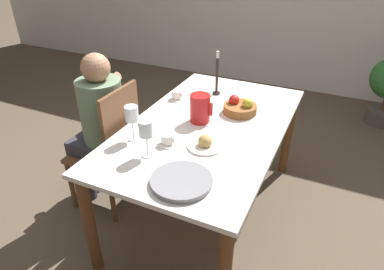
{
  "coord_description": "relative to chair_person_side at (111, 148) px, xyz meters",
  "views": [
    {
      "loc": [
        0.74,
        -1.82,
        1.81
      ],
      "look_at": [
        0.0,
        -0.25,
        0.79
      ],
      "focal_mm": 32.0,
      "sensor_mm": 36.0,
      "label": 1
    }
  ],
  "objects": [
    {
      "name": "ground_plane",
      "position": [
        0.66,
        0.2,
        -0.5
      ],
      "size": [
        20.0,
        20.0,
        0.0
      ],
      "primitive_type": "plane",
      "color": "brown"
    },
    {
      "name": "teacup_near_person",
      "position": [
        0.53,
        -0.12,
        0.27
      ],
      "size": [
        0.12,
        0.12,
        0.07
      ],
      "color": "silver",
      "rests_on": "dining_table"
    },
    {
      "name": "wine_glass_juice",
      "position": [
        0.32,
        -0.16,
        0.4
      ],
      "size": [
        0.08,
        0.08,
        0.22
      ],
      "color": "white",
      "rests_on": "dining_table"
    },
    {
      "name": "chair_person_side",
      "position": [
        0.0,
        0.0,
        0.0
      ],
      "size": [
        0.42,
        0.42,
        0.97
      ],
      "rotation": [
        0.0,
        0.0,
        1.57
      ],
      "color": "brown",
      "rests_on": "ground_plane"
    },
    {
      "name": "wine_glass_water",
      "position": [
        0.49,
        -0.27,
        0.4
      ],
      "size": [
        0.08,
        0.08,
        0.22
      ],
      "color": "white",
      "rests_on": "dining_table"
    },
    {
      "name": "teacup_across",
      "position": [
        0.29,
        0.47,
        0.27
      ],
      "size": [
        0.12,
        0.12,
        0.07
      ],
      "color": "silver",
      "rests_on": "dining_table"
    },
    {
      "name": "red_pitcher",
      "position": [
        0.59,
        0.22,
        0.34
      ],
      "size": [
        0.16,
        0.13,
        0.19
      ],
      "color": "red",
      "rests_on": "dining_table"
    },
    {
      "name": "bread_plate",
      "position": [
        0.75,
        -0.06,
        0.26
      ],
      "size": [
        0.21,
        0.21,
        0.08
      ],
      "color": "silver",
      "rests_on": "dining_table"
    },
    {
      "name": "person_seated",
      "position": [
        -0.09,
        0.03,
        0.19
      ],
      "size": [
        0.39,
        0.41,
        1.17
      ],
      "rotation": [
        0.0,
        0.0,
        1.57
      ],
      "color": "#33333D",
      "rests_on": "ground_plane"
    },
    {
      "name": "dining_table",
      "position": [
        0.66,
        0.2,
        0.14
      ],
      "size": [
        0.95,
        1.64,
        0.74
      ],
      "color": "silver",
      "rests_on": "ground_plane"
    },
    {
      "name": "fruit_bowl",
      "position": [
        0.79,
        0.45,
        0.28
      ],
      "size": [
        0.23,
        0.23,
        0.12
      ],
      "color": "brown",
      "rests_on": "dining_table"
    },
    {
      "name": "serving_tray",
      "position": [
        0.77,
        -0.42,
        0.26
      ],
      "size": [
        0.31,
        0.31,
        0.03
      ],
      "color": "gray",
      "rests_on": "dining_table"
    },
    {
      "name": "candlestick_tall",
      "position": [
        0.52,
        0.68,
        0.37
      ],
      "size": [
        0.06,
        0.06,
        0.34
      ],
      "color": "black",
      "rests_on": "dining_table"
    }
  ]
}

